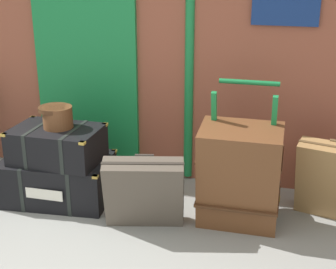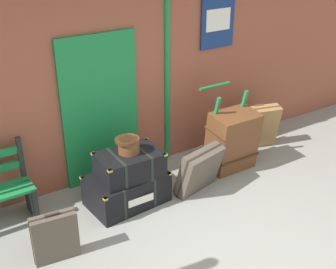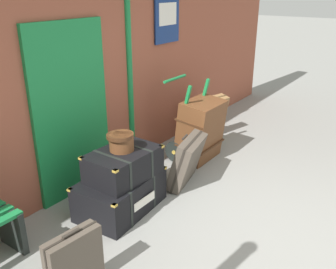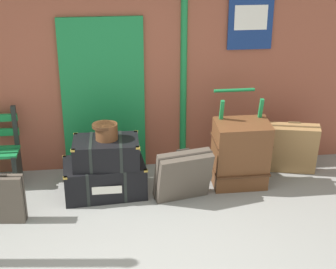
# 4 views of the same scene
# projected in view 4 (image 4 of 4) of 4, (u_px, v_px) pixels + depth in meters

# --- Properties ---
(brick_facade) EXTENTS (10.40, 0.35, 3.20)m
(brick_facade) POSITION_uv_depth(u_px,v_px,m) (126.00, 52.00, 6.82)
(brick_facade) COLOR brown
(brick_facade) RESTS_ON ground
(steamer_trunk_base) EXTENTS (1.06, 0.73, 0.43)m
(steamer_trunk_base) POSITION_uv_depth(u_px,v_px,m) (105.00, 178.00, 6.46)
(steamer_trunk_base) COLOR black
(steamer_trunk_base) RESTS_ON ground
(steamer_trunk_middle) EXTENTS (0.82, 0.57, 0.33)m
(steamer_trunk_middle) POSITION_uv_depth(u_px,v_px,m) (106.00, 152.00, 6.30)
(steamer_trunk_middle) COLOR black
(steamer_trunk_middle) RESTS_ON steamer_trunk_base
(round_hatbox) EXTENTS (0.31, 0.29, 0.20)m
(round_hatbox) POSITION_uv_depth(u_px,v_px,m) (106.00, 130.00, 6.22)
(round_hatbox) COLOR brown
(round_hatbox) RESTS_ON steamer_trunk_middle
(porters_trolley) EXTENTS (0.71, 0.64, 1.19)m
(porters_trolley) POSITION_uv_depth(u_px,v_px,m) (236.00, 162.00, 6.77)
(porters_trolley) COLOR black
(porters_trolley) RESTS_ON ground
(large_brown_trunk) EXTENTS (0.70, 0.53, 0.92)m
(large_brown_trunk) POSITION_uv_depth(u_px,v_px,m) (240.00, 154.00, 6.53)
(large_brown_trunk) COLOR brown
(large_brown_trunk) RESTS_ON ground
(suitcase_beige) EXTENTS (0.73, 0.50, 0.67)m
(suitcase_beige) POSITION_uv_depth(u_px,v_px,m) (183.00, 175.00, 6.26)
(suitcase_beige) COLOR #51473D
(suitcase_beige) RESTS_ON ground
(suitcase_slate) EXTENTS (0.71, 0.48, 0.74)m
(suitcase_slate) POSITION_uv_depth(u_px,v_px,m) (292.00, 148.00, 6.95)
(suitcase_slate) COLOR olive
(suitcase_slate) RESTS_ON ground
(suitcase_charcoal) EXTENTS (0.51, 0.20, 0.60)m
(suitcase_charcoal) POSITION_uv_depth(u_px,v_px,m) (2.00, 199.00, 5.82)
(suitcase_charcoal) COLOR #51473D
(suitcase_charcoal) RESTS_ON ground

